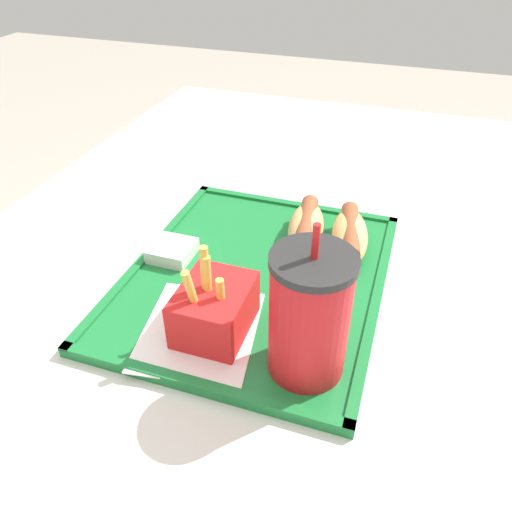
{
  "coord_description": "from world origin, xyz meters",
  "views": [
    {
      "loc": [
        0.47,
        0.13,
        1.17
      ],
      "look_at": [
        -0.01,
        -0.03,
        0.8
      ],
      "focal_mm": 35.0,
      "sensor_mm": 36.0,
      "label": 1
    }
  ],
  "objects_px": {
    "soda_cup": "(309,316)",
    "hot_dog_far": "(350,235)",
    "hot_dog_near": "(306,227)",
    "fries_carton": "(214,309)",
    "sauce_cup_mayo": "(172,250)"
  },
  "relations": [
    {
      "from": "soda_cup",
      "to": "hot_dog_far",
      "type": "bearing_deg",
      "value": 178.81
    },
    {
      "from": "hot_dog_far",
      "to": "soda_cup",
      "type": "bearing_deg",
      "value": -1.19
    },
    {
      "from": "hot_dog_near",
      "to": "fries_carton",
      "type": "relative_size",
      "value": 1.2
    },
    {
      "from": "hot_dog_far",
      "to": "hot_dog_near",
      "type": "xyz_separation_m",
      "value": [
        0.0,
        -0.06,
        0.0
      ]
    },
    {
      "from": "hot_dog_near",
      "to": "sauce_cup_mayo",
      "type": "bearing_deg",
      "value": -59.32
    },
    {
      "from": "fries_carton",
      "to": "sauce_cup_mayo",
      "type": "relative_size",
      "value": 2.0
    },
    {
      "from": "soda_cup",
      "to": "hot_dog_far",
      "type": "xyz_separation_m",
      "value": [
        -0.23,
        0.0,
        -0.05
      ]
    },
    {
      "from": "hot_dog_near",
      "to": "sauce_cup_mayo",
      "type": "relative_size",
      "value": 2.4
    },
    {
      "from": "hot_dog_far",
      "to": "hot_dog_near",
      "type": "relative_size",
      "value": 1.01
    },
    {
      "from": "soda_cup",
      "to": "fries_carton",
      "type": "relative_size",
      "value": 1.57
    },
    {
      "from": "soda_cup",
      "to": "fries_carton",
      "type": "xyz_separation_m",
      "value": [
        -0.02,
        -0.11,
        -0.04
      ]
    },
    {
      "from": "soda_cup",
      "to": "fries_carton",
      "type": "distance_m",
      "value": 0.12
    },
    {
      "from": "soda_cup",
      "to": "hot_dog_near",
      "type": "relative_size",
      "value": 1.31
    },
    {
      "from": "hot_dog_near",
      "to": "fries_carton",
      "type": "xyz_separation_m",
      "value": [
        0.21,
        -0.05,
        0.01
      ]
    },
    {
      "from": "hot_dog_far",
      "to": "sauce_cup_mayo",
      "type": "relative_size",
      "value": 2.42
    }
  ]
}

